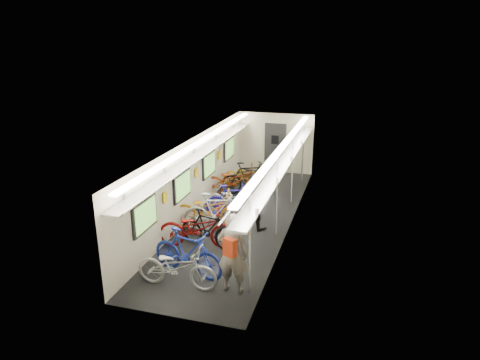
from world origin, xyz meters
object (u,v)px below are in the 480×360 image
Objects in this scene: passenger_mid at (255,201)px; passenger_near at (233,253)px; bicycle_0 at (177,267)px; backpack at (230,247)px; bicycle_1 at (188,253)px.

passenger_near is at bearing 118.68° from passenger_mid.
backpack is at bearing -102.41° from bicycle_0.
passenger_mid is (0.83, 2.94, 0.25)m from bicycle_1.
bicycle_1 is 4.92× the size of backpack.
backpack is (0.44, -3.75, 0.47)m from passenger_mid.
bicycle_0 is 0.55m from bicycle_1.
passenger_mid is 4.28× the size of backpack.
bicycle_1 reaches higher than bicycle_0.
passenger_near reaches higher than bicycle_0.
bicycle_0 is 4.87× the size of backpack.
bicycle_1 is 1.67m from backpack.
bicycle_0 is 1.02× the size of passenger_near.
bicycle_0 is 1.14× the size of passenger_mid.
passenger_near is (1.21, 0.18, 0.42)m from bicycle_0.
passenger_mid is at bearing -79.72° from passenger_near.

